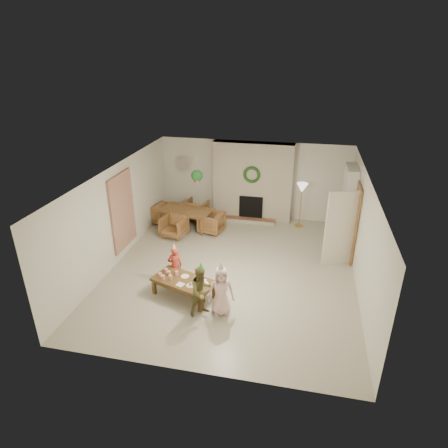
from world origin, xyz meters
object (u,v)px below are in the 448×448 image
(dining_chair_right, at_px, (211,222))
(coffee_table_top, at_px, (184,281))
(dining_table, at_px, (186,219))
(child_plaid, at_px, (202,291))
(dining_chair_far, at_px, (196,210))
(child_red, at_px, (175,265))
(child_pink, at_px, (221,291))
(dining_chair_near, at_px, (174,227))
(dining_chair_left, at_px, (166,214))

(dining_chair_right, height_order, coffee_table_top, dining_chair_right)
(dining_table, distance_m, child_plaid, 4.38)
(dining_chair_right, distance_m, coffee_table_top, 3.37)
(dining_table, xyz_separation_m, dining_chair_far, (0.14, 0.70, 0.03))
(child_red, height_order, child_pink, child_pink)
(dining_table, height_order, dining_chair_right, dining_chair_right)
(dining_chair_near, relative_size, coffee_table_top, 0.50)
(dining_chair_near, distance_m, dining_chair_right, 1.14)
(coffee_table_top, height_order, child_plaid, child_plaid)
(dining_chair_right, bearing_deg, child_pink, 28.35)
(dining_chair_near, bearing_deg, coffee_table_top, -55.47)
(dining_chair_left, bearing_deg, child_plaid, -139.50)
(dining_chair_left, height_order, coffee_table_top, dining_chair_left)
(child_plaid, xyz_separation_m, child_pink, (0.38, 0.10, -0.01))
(dining_chair_right, bearing_deg, dining_chair_near, -51.34)
(coffee_table_top, relative_size, child_red, 1.49)
(dining_chair_far, height_order, child_red, child_red)
(dining_chair_left, distance_m, child_red, 3.48)
(dining_chair_left, bearing_deg, child_red, -144.83)
(dining_table, relative_size, child_red, 1.74)
(dining_table, xyz_separation_m, child_red, (0.70, -3.04, 0.18))
(child_red, height_order, child_plaid, child_plaid)
(dining_chair_near, relative_size, dining_chair_right, 1.00)
(dining_chair_far, xyz_separation_m, dining_chair_right, (0.73, -0.87, 0.00))
(coffee_table_top, height_order, child_red, child_red)
(dining_chair_near, distance_m, coffee_table_top, 3.09)
(dining_table, distance_m, dining_chair_near, 0.71)
(coffee_table_top, xyz_separation_m, child_pink, (0.95, -0.42, 0.16))
(dining_chair_far, bearing_deg, child_pink, 123.43)
(dining_table, height_order, dining_chair_near, dining_chair_near)
(dining_chair_near, bearing_deg, dining_chair_right, 38.66)
(child_red, distance_m, child_pink, 1.61)
(dining_chair_far, bearing_deg, dining_chair_left, 45.00)
(dining_chair_left, xyz_separation_m, dining_chair_right, (1.57, -0.32, 0.00))
(dining_chair_far, height_order, dining_chair_right, same)
(coffee_table_top, bearing_deg, child_pink, -5.44)
(child_red, bearing_deg, dining_chair_far, -104.67)
(dining_chair_near, height_order, child_red, child_red)
(dining_chair_near, height_order, dining_chair_far, same)
(child_plaid, distance_m, child_pink, 0.40)
(dining_chair_near, xyz_separation_m, child_red, (0.84, -2.35, 0.15))
(dining_table, relative_size, child_pink, 1.47)
(child_red, bearing_deg, child_plaid, 109.37)
(coffee_table_top, xyz_separation_m, child_red, (-0.37, 0.50, 0.07))
(dining_chair_far, relative_size, child_pink, 0.63)
(dining_chair_right, xyz_separation_m, child_plaid, (0.76, -3.88, 0.24))
(dining_chair_far, distance_m, child_pink, 5.03)
(dining_chair_near, xyz_separation_m, dining_chair_right, (1.01, 0.52, 0.00))
(dining_chair_far, height_order, dining_chair_left, same)
(dining_table, relative_size, child_plaid, 1.45)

